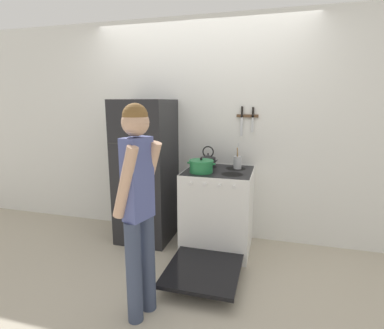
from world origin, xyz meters
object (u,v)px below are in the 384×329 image
at_px(utensil_jar, 237,162).
at_px(person, 138,201).
at_px(refrigerator, 146,171).
at_px(stove_range, 217,211).
at_px(dutch_oven_pot, 201,166).
at_px(tea_kettle, 208,160).

height_order(utensil_jar, person, person).
relative_size(refrigerator, stove_range, 1.17).
bearing_deg(stove_range, utensil_jar, 45.33).
distance_m(refrigerator, dutch_oven_pot, 0.74).
distance_m(dutch_oven_pot, utensil_jar, 0.44).
relative_size(dutch_oven_pot, person, 0.18).
height_order(dutch_oven_pot, utensil_jar, utensil_jar).
bearing_deg(dutch_oven_pot, tea_kettle, 87.39).
bearing_deg(utensil_jar, stove_range, -134.67).
bearing_deg(person, stove_range, -0.47).
xyz_separation_m(tea_kettle, utensil_jar, (0.33, 0.01, -0.00)).
bearing_deg(refrigerator, stove_range, -4.87).
bearing_deg(stove_range, person, -106.47).
relative_size(refrigerator, utensil_jar, 5.76).
bearing_deg(utensil_jar, person, -111.16).
bearing_deg(stove_range, dutch_oven_pot, -148.04).
xyz_separation_m(utensil_jar, person, (-0.53, -1.37, -0.05)).
height_order(dutch_oven_pot, tea_kettle, tea_kettle).
distance_m(refrigerator, utensil_jar, 1.06).
distance_m(refrigerator, person, 1.37).
xyz_separation_m(stove_range, person, (-0.35, -1.19, 0.47)).
xyz_separation_m(dutch_oven_pot, utensil_jar, (0.34, 0.28, 0.01)).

